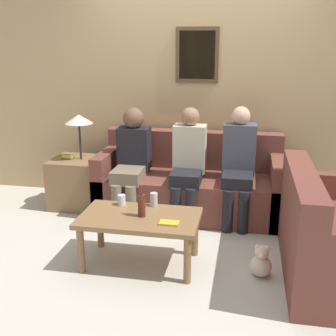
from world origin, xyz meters
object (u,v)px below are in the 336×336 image
drinking_glass (122,200)px  teddy_bear (261,263)px  couch_main (190,185)px  wine_bottle (142,205)px  person_left (131,158)px  couch_side (333,240)px  person_middle (188,160)px  person_right (239,162)px  coffee_table (140,223)px

drinking_glass → teddy_bear: 1.31m
couch_main → drinking_glass: 1.15m
wine_bottle → person_left: person_left is taller
wine_bottle → drinking_glass: (-0.24, 0.21, -0.06)m
couch_side → teddy_bear: size_ratio=5.19×
couch_main → teddy_bear: (0.76, -1.27, -0.19)m
person_middle → person_right: size_ratio=0.98×
person_left → teddy_bear: bearing=-38.0°
teddy_bear → person_middle: bearing=125.3°
couch_main → person_middle: (-0.00, -0.19, 0.34)m
wine_bottle → person_left: (-0.38, 1.06, 0.10)m
person_left → teddy_bear: person_left is taller
couch_side → wine_bottle: size_ratio=5.24×
person_left → person_right: bearing=1.9°
drinking_glass → person_left: bearing=99.4°
couch_side → wine_bottle: 1.58m
couch_main → person_right: size_ratio=1.65×
wine_bottle → person_right: size_ratio=0.23×
person_middle → couch_main: bearing=88.8°
coffee_table → wine_bottle: (0.02, -0.00, 0.17)m
couch_side → couch_main: bearing=49.2°
couch_side → teddy_bear: (-0.56, -0.13, -0.19)m
couch_main → couch_side: same height
person_middle → person_right: (0.53, 0.03, 0.01)m
couch_main → person_middle: person_middle is taller
teddy_bear → coffee_table: bearing=178.9°
couch_side → coffee_table: couch_side is taller
wine_bottle → person_left: 1.13m
couch_main → wine_bottle: 1.29m
person_middle → wine_bottle: bearing=-102.3°
couch_main → couch_side: 1.74m
drinking_glass → person_middle: person_middle is taller
couch_side → drinking_glass: 1.81m
couch_side → drinking_glass: size_ratio=15.15×
wine_bottle → drinking_glass: 0.33m
person_right → teddy_bear: bearing=-77.9°
couch_main → person_right: 0.64m
couch_main → coffee_table: (-0.26, -1.25, 0.07)m
teddy_bear → person_right: bearing=102.1°
couch_main → drinking_glass: (-0.48, -1.04, 0.18)m
couch_side → wine_bottle: bearing=94.1°
drinking_glass → person_left: person_left is taller
coffee_table → teddy_bear: 1.05m
couch_main → coffee_table: couch_main is taller
coffee_table → person_middle: size_ratio=0.84×
couch_side → drinking_glass: couch_side is taller
person_middle → teddy_bear: bearing=-54.7°
person_left → person_right: person_right is taller
drinking_glass → teddy_bear: bearing=-10.6°
drinking_glass → coffee_table: bearing=-43.9°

